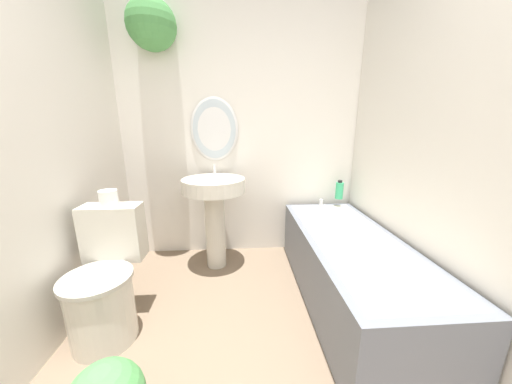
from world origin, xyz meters
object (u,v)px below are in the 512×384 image
object	(u,v)px
toilet_paper_roll	(109,198)
toilet	(105,285)
pedestal_sink	(214,203)
shampoo_bottle	(339,190)
bathtub	(350,267)

from	to	relation	value
toilet_paper_roll	toilet	bearing A→B (deg)	-90.00
pedestal_sink	shampoo_bottle	xyz separation A→B (m)	(1.21, 0.18, 0.05)
toilet	toilet_paper_roll	world-z (taller)	toilet_paper_roll
toilet	bathtub	distance (m)	1.65
toilet_paper_roll	pedestal_sink	bearing A→B (deg)	43.22
bathtub	shampoo_bottle	size ratio (longest dim) A/B	8.93
bathtub	shampoo_bottle	xyz separation A→B (m)	(0.18, 0.75, 0.40)
pedestal_sink	bathtub	xyz separation A→B (m)	(1.03, -0.56, -0.35)
toilet	pedestal_sink	world-z (taller)	pedestal_sink
shampoo_bottle	bathtub	bearing A→B (deg)	-103.77
pedestal_sink	toilet_paper_roll	xyz separation A→B (m)	(-0.61, -0.57, 0.22)
pedestal_sink	toilet_paper_roll	distance (m)	0.87
pedestal_sink	bathtub	bearing A→B (deg)	-28.75
pedestal_sink	toilet_paper_roll	bearing A→B (deg)	-136.78
toilet	pedestal_sink	distance (m)	1.02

